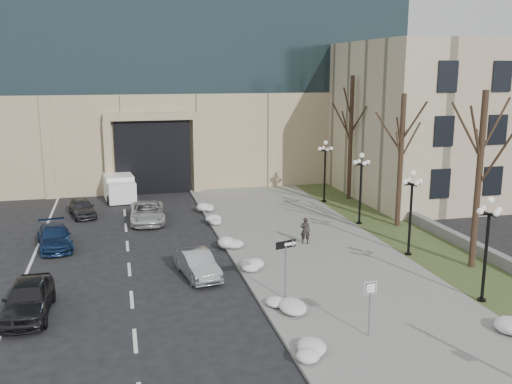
% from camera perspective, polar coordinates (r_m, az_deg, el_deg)
% --- Properties ---
extents(sidewalk, '(9.00, 40.00, 0.12)m').
position_cam_1_polar(sidewalk, '(31.63, 5.95, -6.12)').
color(sidewalk, gray).
rests_on(sidewalk, ground).
extents(curb, '(0.30, 40.00, 0.14)m').
position_cam_1_polar(curb, '(30.46, -2.10, -6.77)').
color(curb, gray).
rests_on(curb, ground).
extents(grass_strip, '(4.00, 40.00, 0.10)m').
position_cam_1_polar(grass_strip, '(34.30, 16.27, -5.11)').
color(grass_strip, '#384522').
rests_on(grass_strip, ground).
extents(stone_wall, '(0.50, 30.00, 0.70)m').
position_cam_1_polar(stone_wall, '(36.86, 17.46, -3.50)').
color(stone_wall, slate).
rests_on(stone_wall, ground).
extents(classical_building, '(22.00, 18.12, 12.00)m').
position_cam_1_polar(classical_building, '(51.24, 20.60, 7.00)').
color(classical_building, '#BFB48F').
rests_on(classical_building, ground).
extents(car_a, '(1.87, 4.47, 1.51)m').
position_cam_1_polar(car_a, '(25.56, -21.81, -9.86)').
color(car_a, black).
rests_on(car_a, ground).
extents(car_b, '(1.99, 4.05, 1.28)m').
position_cam_1_polar(car_b, '(28.20, -5.88, -7.20)').
color(car_b, '#9A9DA1').
rests_on(car_b, ground).
extents(car_c, '(2.44, 4.57, 1.26)m').
position_cam_1_polar(car_c, '(34.42, -19.51, -4.27)').
color(car_c, navy).
rests_on(car_c, ground).
extents(car_d, '(2.38, 4.84, 1.32)m').
position_cam_1_polar(car_d, '(38.46, -10.81, -2.02)').
color(car_d, silver).
rests_on(car_d, ground).
extents(car_e, '(2.24, 3.90, 1.25)m').
position_cam_1_polar(car_e, '(41.06, -16.99, -1.49)').
color(car_e, '#323237').
rests_on(car_e, ground).
extents(pedestrian, '(0.67, 0.56, 1.56)m').
position_cam_1_polar(pedestrian, '(32.87, 4.94, -3.86)').
color(pedestrian, black).
rests_on(pedestrian, sidewalk).
extents(box_truck, '(2.69, 6.19, 1.90)m').
position_cam_1_polar(box_truck, '(46.26, -13.62, 0.59)').
color(box_truck, white).
rests_on(box_truck, ground).
extents(one_way_sign, '(1.04, 0.42, 2.78)m').
position_cam_1_polar(one_way_sign, '(24.75, 3.33, -5.90)').
color(one_way_sign, slate).
rests_on(one_way_sign, ground).
extents(keep_sign, '(0.49, 0.08, 2.29)m').
position_cam_1_polar(keep_sign, '(21.93, 11.35, -10.27)').
color(keep_sign, slate).
rests_on(keep_sign, ground).
extents(snow_clump_b, '(1.10, 1.60, 0.36)m').
position_cam_1_polar(snow_clump_b, '(20.65, 5.23, -15.80)').
color(snow_clump_b, white).
rests_on(snow_clump_b, sidewalk).
extents(snow_clump_c, '(1.10, 1.60, 0.36)m').
position_cam_1_polar(snow_clump_c, '(24.42, 2.74, -11.16)').
color(snow_clump_c, white).
rests_on(snow_clump_c, sidewalk).
extents(snow_clump_d, '(1.10, 1.60, 0.36)m').
position_cam_1_polar(snow_clump_d, '(28.47, -0.52, -7.66)').
color(snow_clump_d, white).
rests_on(snow_clump_d, sidewalk).
extents(snow_clump_e, '(1.10, 1.60, 0.36)m').
position_cam_1_polar(snow_clump_e, '(32.30, -2.57, -5.23)').
color(snow_clump_e, white).
rests_on(snow_clump_e, sidewalk).
extents(snow_clump_f, '(1.10, 1.60, 0.36)m').
position_cam_1_polar(snow_clump_f, '(37.14, -3.66, -2.91)').
color(snow_clump_f, white).
rests_on(snow_clump_f, sidewalk).
extents(snow_clump_g, '(1.10, 1.60, 0.36)m').
position_cam_1_polar(snow_clump_g, '(40.59, -4.85, -1.62)').
color(snow_clump_g, white).
rests_on(snow_clump_g, sidewalk).
extents(lamppost_a, '(1.18, 1.18, 4.76)m').
position_cam_1_polar(lamppost_a, '(26.16, 22.13, -4.02)').
color(lamppost_a, black).
rests_on(lamppost_a, ground).
extents(lamppost_b, '(1.18, 1.18, 4.76)m').
position_cam_1_polar(lamppost_b, '(31.45, 15.26, -0.90)').
color(lamppost_b, black).
rests_on(lamppost_b, ground).
extents(lamppost_c, '(1.18, 1.18, 4.76)m').
position_cam_1_polar(lamppost_c, '(37.13, 10.44, 1.30)').
color(lamppost_c, black).
rests_on(lamppost_c, ground).
extents(lamppost_d, '(1.18, 1.18, 4.76)m').
position_cam_1_polar(lamppost_d, '(43.04, 6.92, 2.90)').
color(lamppost_d, black).
rests_on(lamppost_d, ground).
extents(tree_near, '(3.20, 3.20, 9.00)m').
position_cam_1_polar(tree_near, '(30.04, 21.54, 3.42)').
color(tree_near, black).
rests_on(tree_near, ground).
extents(tree_mid, '(3.20, 3.20, 8.50)m').
position_cam_1_polar(tree_mid, '(36.84, 14.36, 4.86)').
color(tree_mid, black).
rests_on(tree_mid, ground).
extents(tree_far, '(3.20, 3.20, 9.50)m').
position_cam_1_polar(tree_far, '(43.94, 9.50, 7.06)').
color(tree_far, black).
rests_on(tree_far, ground).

